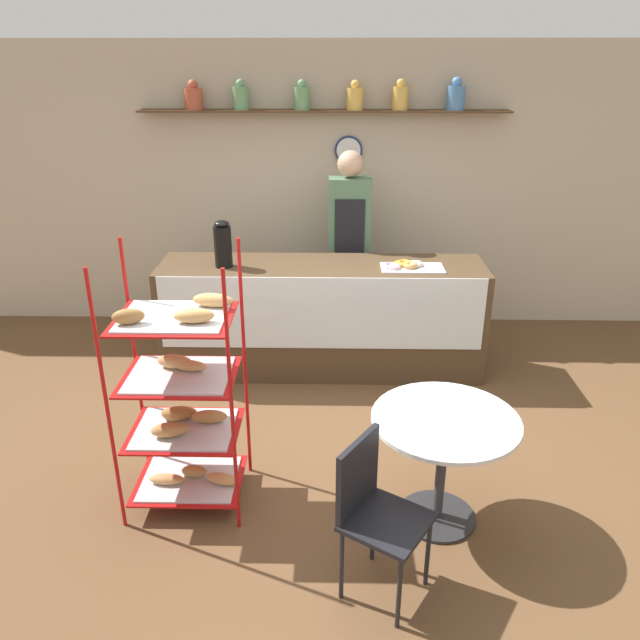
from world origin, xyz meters
TOP-DOWN VIEW (x-y plane):
  - ground_plane at (0.00, 0.00)m, footprint 14.00×14.00m
  - back_wall at (0.00, 2.41)m, footprint 10.00×0.30m
  - display_counter at (0.00, 1.29)m, footprint 2.73×0.67m
  - pastry_rack at (-0.79, -0.49)m, footprint 0.70×0.56m
  - person_worker at (0.24, 1.86)m, footprint 0.38×0.24m
  - cafe_table at (0.73, -0.66)m, footprint 0.84×0.84m
  - cafe_chair at (0.29, -1.18)m, footprint 0.53×0.53m
  - coffee_carafe at (-0.81, 1.22)m, footprint 0.14×0.14m
  - donut_tray_counter at (0.70, 1.21)m, footprint 0.51×0.26m

SIDE VIEW (x-z plane):
  - ground_plane at x=0.00m, z-range 0.00..0.00m
  - display_counter at x=0.00m, z-range 0.00..0.96m
  - cafe_chair at x=0.29m, z-range 0.10..0.96m
  - cafe_table at x=0.73m, z-range 0.19..0.89m
  - pastry_rack at x=-0.79m, z-range -0.10..1.51m
  - donut_tray_counter at x=0.70m, z-range 0.95..1.00m
  - person_worker at x=0.24m, z-range 0.10..1.91m
  - coffee_carafe at x=-0.81m, z-range 0.95..1.34m
  - back_wall at x=0.00m, z-range 0.02..2.72m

